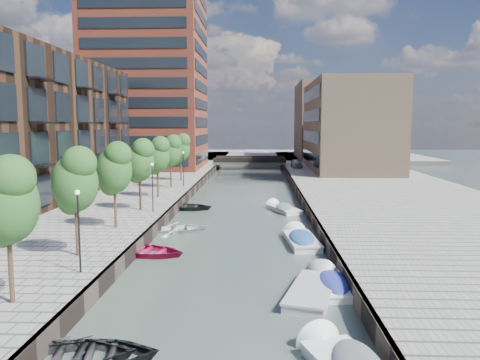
# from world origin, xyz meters

# --- Properties ---
(water) EXTENTS (300.00, 300.00, 0.00)m
(water) POSITION_xyz_m (0.00, 40.00, 0.00)
(water) COLOR #38473F
(water) RESTS_ON ground
(quay_right) EXTENTS (20.00, 140.00, 1.00)m
(quay_right) POSITION_xyz_m (16.00, 40.00, 0.50)
(quay_right) COLOR gray
(quay_right) RESTS_ON ground
(quay_wall_left) EXTENTS (0.25, 140.00, 1.00)m
(quay_wall_left) POSITION_xyz_m (-6.10, 40.00, 0.50)
(quay_wall_left) COLOR #332823
(quay_wall_left) RESTS_ON ground
(quay_wall_right) EXTENTS (0.25, 140.00, 1.00)m
(quay_wall_right) POSITION_xyz_m (6.10, 40.00, 0.50)
(quay_wall_right) COLOR #332823
(quay_wall_right) RESTS_ON ground
(far_closure) EXTENTS (80.00, 40.00, 1.00)m
(far_closure) POSITION_xyz_m (0.00, 100.00, 0.50)
(far_closure) COLOR gray
(far_closure) RESTS_ON ground
(apartment_block) EXTENTS (8.00, 38.00, 14.00)m
(apartment_block) POSITION_xyz_m (-20.00, 30.00, 8.00)
(apartment_block) COLOR black
(apartment_block) RESTS_ON quay_left
(tower) EXTENTS (18.00, 18.00, 30.00)m
(tower) POSITION_xyz_m (-17.00, 65.00, 16.00)
(tower) COLOR #9B412D
(tower) RESTS_ON quay_left
(tan_block_near) EXTENTS (12.00, 25.00, 14.00)m
(tan_block_near) POSITION_xyz_m (16.00, 62.00, 8.00)
(tan_block_near) COLOR #987B5D
(tan_block_near) RESTS_ON quay_right
(tan_block_far) EXTENTS (12.00, 20.00, 16.00)m
(tan_block_far) POSITION_xyz_m (16.00, 88.00, 9.00)
(tan_block_far) COLOR #987B5D
(tan_block_far) RESTS_ON quay_right
(bridge) EXTENTS (13.00, 6.00, 1.30)m
(bridge) POSITION_xyz_m (0.00, 72.00, 1.39)
(bridge) COLOR gray
(bridge) RESTS_ON ground
(tree_0) EXTENTS (2.50, 2.50, 5.95)m
(tree_0) POSITION_xyz_m (-8.50, 4.00, 5.31)
(tree_0) COLOR #382619
(tree_0) RESTS_ON quay_left
(tree_1) EXTENTS (2.50, 2.50, 5.95)m
(tree_1) POSITION_xyz_m (-8.50, 11.00, 5.31)
(tree_1) COLOR #382619
(tree_1) RESTS_ON quay_left
(tree_2) EXTENTS (2.50, 2.50, 5.95)m
(tree_2) POSITION_xyz_m (-8.50, 18.00, 5.31)
(tree_2) COLOR #382619
(tree_2) RESTS_ON quay_left
(tree_3) EXTENTS (2.50, 2.50, 5.95)m
(tree_3) POSITION_xyz_m (-8.50, 25.00, 5.31)
(tree_3) COLOR #382619
(tree_3) RESTS_ON quay_left
(tree_4) EXTENTS (2.50, 2.50, 5.95)m
(tree_4) POSITION_xyz_m (-8.50, 32.00, 5.31)
(tree_4) COLOR #382619
(tree_4) RESTS_ON quay_left
(tree_5) EXTENTS (2.50, 2.50, 5.95)m
(tree_5) POSITION_xyz_m (-8.50, 39.00, 5.31)
(tree_5) COLOR #382619
(tree_5) RESTS_ON quay_left
(tree_6) EXTENTS (2.50, 2.50, 5.95)m
(tree_6) POSITION_xyz_m (-8.50, 46.00, 5.31)
(tree_6) COLOR #382619
(tree_6) RESTS_ON quay_left
(lamp_0) EXTENTS (0.24, 0.24, 4.12)m
(lamp_0) POSITION_xyz_m (-7.20, 8.00, 3.51)
(lamp_0) COLOR black
(lamp_0) RESTS_ON quay_left
(lamp_1) EXTENTS (0.24, 0.24, 4.12)m
(lamp_1) POSITION_xyz_m (-7.20, 24.00, 3.51)
(lamp_1) COLOR black
(lamp_1) RESTS_ON quay_left
(lamp_2) EXTENTS (0.24, 0.24, 4.12)m
(lamp_2) POSITION_xyz_m (-7.20, 40.00, 3.51)
(lamp_2) COLOR black
(lamp_2) RESTS_ON quay_left
(sloop_2) EXTENTS (5.52, 4.53, 1.00)m
(sloop_2) POSITION_xyz_m (-5.40, 14.62, 0.00)
(sloop_2) COLOR #9E113D
(sloop_2) RESTS_ON ground
(sloop_3) EXTENTS (5.34, 4.56, 0.94)m
(sloop_3) POSITION_xyz_m (-4.54, 21.06, 0.00)
(sloop_3) COLOR white
(sloop_3) RESTS_ON ground
(sloop_4) EXTENTS (5.44, 4.22, 1.03)m
(sloop_4) POSITION_xyz_m (-5.40, 30.65, 0.00)
(sloop_4) COLOR black
(sloop_4) RESTS_ON ground
(motorboat_0) EXTENTS (1.97, 4.69, 1.52)m
(motorboat_0) POSITION_xyz_m (5.36, 9.26, 0.19)
(motorboat_0) COLOR white
(motorboat_0) RESTS_ON ground
(motorboat_2) EXTENTS (3.39, 5.90, 1.86)m
(motorboat_2) POSITION_xyz_m (4.42, 8.50, 0.11)
(motorboat_2) COLOR #B4B4B2
(motorboat_2) RESTS_ON ground
(motorboat_3) EXTENTS (2.42, 5.69, 1.84)m
(motorboat_3) POSITION_xyz_m (4.56, 18.21, 0.22)
(motorboat_3) COLOR silver
(motorboat_3) RESTS_ON ground
(motorboat_4) EXTENTS (3.45, 5.17, 1.63)m
(motorboat_4) POSITION_xyz_m (3.87, 30.35, 0.20)
(motorboat_4) COLOR white
(motorboat_4) RESTS_ON ground
(car) EXTENTS (2.00, 4.28, 1.42)m
(car) POSITION_xyz_m (8.00, 64.83, 1.71)
(car) COLOR #9DA0A1
(car) RESTS_ON quay_right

